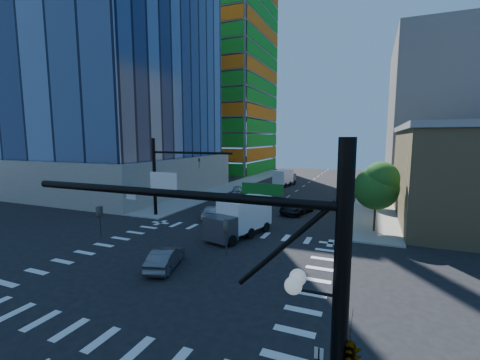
% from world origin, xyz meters
% --- Properties ---
extents(ground, '(160.00, 160.00, 0.00)m').
position_xyz_m(ground, '(0.00, 0.00, 0.00)').
color(ground, black).
rests_on(ground, ground).
extents(road_markings, '(20.00, 20.00, 0.01)m').
position_xyz_m(road_markings, '(0.00, 0.00, 0.01)').
color(road_markings, silver).
rests_on(road_markings, ground).
extents(sidewalk_ne, '(5.00, 60.00, 0.15)m').
position_xyz_m(sidewalk_ne, '(12.50, 40.00, 0.07)').
color(sidewalk_ne, gray).
rests_on(sidewalk_ne, ground).
extents(sidewalk_nw, '(5.00, 60.00, 0.15)m').
position_xyz_m(sidewalk_nw, '(-12.50, 40.00, 0.07)').
color(sidewalk_nw, gray).
rests_on(sidewalk_nw, ground).
extents(construction_building, '(25.16, 34.50, 70.60)m').
position_xyz_m(construction_building, '(-27.41, 61.93, 24.61)').
color(construction_building, slate).
rests_on(construction_building, ground).
extents(bg_building_ne, '(24.00, 30.00, 28.00)m').
position_xyz_m(bg_building_ne, '(27.00, 55.00, 14.00)').
color(bg_building_ne, slate).
rests_on(bg_building_ne, ground).
extents(signal_mast_se, '(10.51, 2.48, 9.00)m').
position_xyz_m(signal_mast_se, '(10.60, -11.50, 5.01)').
color(signal_mast_se, black).
rests_on(signal_mast_se, sidewalk_se).
extents(signal_mast_nw, '(10.20, 0.40, 9.00)m').
position_xyz_m(signal_mast_nw, '(-10.00, 11.50, 5.49)').
color(signal_mast_nw, black).
rests_on(signal_mast_nw, sidewalk_nw).
extents(tree_south, '(4.16, 4.16, 6.82)m').
position_xyz_m(tree_south, '(12.63, 13.90, 4.69)').
color(tree_south, '#382316').
rests_on(tree_south, sidewalk_ne).
extents(tree_north, '(3.54, 3.52, 5.78)m').
position_xyz_m(tree_north, '(12.93, 25.90, 3.99)').
color(tree_north, '#382316').
rests_on(tree_north, sidewalk_ne).
extents(car_nb_far, '(3.77, 6.04, 1.56)m').
position_xyz_m(car_nb_far, '(3.77, 19.03, 0.78)').
color(car_nb_far, black).
rests_on(car_nb_far, ground).
extents(car_sb_near, '(3.29, 5.02, 1.35)m').
position_xyz_m(car_sb_near, '(-4.94, 13.24, 0.68)').
color(car_sb_near, silver).
rests_on(car_sb_near, ground).
extents(car_sb_mid, '(2.64, 4.24, 1.35)m').
position_xyz_m(car_sb_mid, '(-8.50, 29.36, 0.67)').
color(car_sb_mid, '#B2B6BA').
rests_on(car_sb_mid, ground).
extents(car_sb_cross, '(2.72, 4.71, 1.47)m').
position_xyz_m(car_sb_cross, '(-1.13, -1.07, 0.73)').
color(car_sb_cross, '#4F5054').
rests_on(car_sb_cross, ground).
extents(box_truck_near, '(4.41, 7.11, 3.47)m').
position_xyz_m(box_truck_near, '(0.77, 7.66, 1.53)').
color(box_truck_near, black).
rests_on(box_truck_near, ground).
extents(box_truck_far, '(3.30, 6.24, 3.13)m').
position_xyz_m(box_truck_far, '(-3.52, 41.35, 1.38)').
color(box_truck_far, black).
rests_on(box_truck_far, ground).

